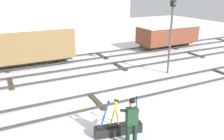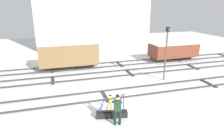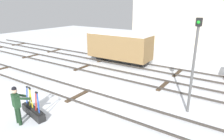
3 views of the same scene
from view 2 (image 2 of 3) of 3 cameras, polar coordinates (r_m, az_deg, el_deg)
ground_plane at (r=14.18m, az=-2.07°, el=-7.62°), size 60.00×60.00×0.00m
track_main_line at (r=14.13m, az=-2.07°, el=-7.22°), size 44.00×1.94×0.18m
track_siding_near at (r=17.97m, az=-5.42°, el=-1.65°), size 44.00×1.94×0.18m
track_siding_far at (r=20.83m, az=-7.05°, el=1.08°), size 44.00×1.94×0.18m
switch_lever_frame at (r=11.63m, az=-0.04°, el=-12.34°), size 1.84×0.70×1.45m
rail_worker at (r=10.65m, az=1.56°, el=-10.76°), size 0.63×0.72×1.78m
signal_post at (r=17.00m, az=15.34°, el=5.79°), size 0.24×0.32×4.52m
apartment_building at (r=32.27m, az=-5.71°, el=18.39°), size 17.45×5.69×12.74m
freight_car_mid_siding at (r=20.28m, az=-12.28°, el=4.42°), size 5.75×2.09×2.64m
freight_car_back_track at (r=24.22m, az=17.22°, el=5.45°), size 5.52×2.44×2.02m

